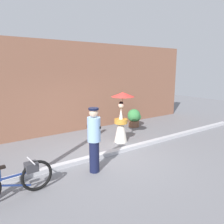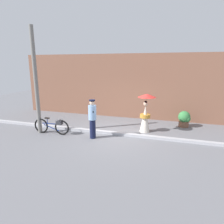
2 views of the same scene
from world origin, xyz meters
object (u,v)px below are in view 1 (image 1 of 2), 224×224
at_px(person_with_parasol, 121,117).
at_px(potted_plant_by_door, 134,117).
at_px(bicycle_near_officer, 14,180).
at_px(person_officer, 94,138).

height_order(person_with_parasol, potted_plant_by_door, person_with_parasol).
relative_size(person_with_parasol, potted_plant_by_door, 2.22).
height_order(bicycle_near_officer, person_officer, person_officer).
xyz_separation_m(bicycle_near_officer, person_officer, (1.99, 0.08, 0.52)).
height_order(person_officer, potted_plant_by_door, person_officer).
relative_size(person_officer, potted_plant_by_door, 2.06).
relative_size(bicycle_near_officer, person_with_parasol, 0.96).
height_order(bicycle_near_officer, potted_plant_by_door, potted_plant_by_door).
bearing_deg(potted_plant_by_door, person_officer, -143.26).
bearing_deg(bicycle_near_officer, person_with_parasol, 21.58).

